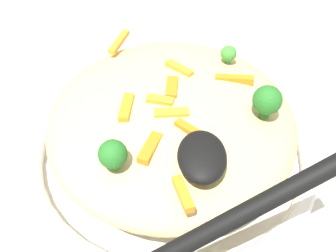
% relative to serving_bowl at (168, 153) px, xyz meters
% --- Properties ---
extents(ground_plane, '(2.40, 2.40, 0.00)m').
position_rel_serving_bowl_xyz_m(ground_plane, '(0.00, 0.00, -0.02)').
color(ground_plane, beige).
extents(serving_bowl, '(0.31, 0.31, 0.04)m').
position_rel_serving_bowl_xyz_m(serving_bowl, '(0.00, 0.00, 0.00)').
color(serving_bowl, white).
rests_on(serving_bowl, ground_plane).
extents(pasta_mound, '(0.26, 0.25, 0.07)m').
position_rel_serving_bowl_xyz_m(pasta_mound, '(0.00, 0.00, 0.05)').
color(pasta_mound, '#D1BA7A').
rests_on(pasta_mound, serving_bowl).
extents(carrot_piece_0, '(0.01, 0.03, 0.01)m').
position_rel_serving_bowl_xyz_m(carrot_piece_0, '(-0.01, 0.01, 0.08)').
color(carrot_piece_0, orange).
rests_on(carrot_piece_0, pasta_mound).
extents(carrot_piece_1, '(0.04, 0.02, 0.01)m').
position_rel_serving_bowl_xyz_m(carrot_piece_1, '(-0.06, 0.02, 0.08)').
color(carrot_piece_1, orange).
rests_on(carrot_piece_1, pasta_mound).
extents(carrot_piece_2, '(0.03, 0.02, 0.01)m').
position_rel_serving_bowl_xyz_m(carrot_piece_2, '(-0.11, -0.01, 0.08)').
color(carrot_piece_2, orange).
rests_on(carrot_piece_2, pasta_mound).
extents(carrot_piece_3, '(0.01, 0.03, 0.01)m').
position_rel_serving_bowl_xyz_m(carrot_piece_3, '(-0.03, -0.00, 0.08)').
color(carrot_piece_3, orange).
rests_on(carrot_piece_3, pasta_mound).
extents(carrot_piece_4, '(0.03, 0.03, 0.01)m').
position_rel_serving_bowl_xyz_m(carrot_piece_4, '(0.04, -0.01, 0.08)').
color(carrot_piece_4, orange).
rests_on(carrot_piece_4, pasta_mound).
extents(carrot_piece_5, '(0.03, 0.01, 0.01)m').
position_rel_serving_bowl_xyz_m(carrot_piece_5, '(0.01, -0.00, 0.08)').
color(carrot_piece_5, orange).
rests_on(carrot_piece_5, pasta_mound).
extents(carrot_piece_6, '(0.04, 0.02, 0.01)m').
position_rel_serving_bowl_xyz_m(carrot_piece_6, '(0.10, 0.06, 0.08)').
color(carrot_piece_6, orange).
rests_on(carrot_piece_6, pasta_mound).
extents(carrot_piece_7, '(0.03, 0.03, 0.01)m').
position_rel_serving_bowl_xyz_m(carrot_piece_7, '(-0.05, -0.02, 0.08)').
color(carrot_piece_7, orange).
rests_on(carrot_piece_7, pasta_mound).
extents(carrot_piece_8, '(0.03, 0.01, 0.01)m').
position_rel_serving_bowl_xyz_m(carrot_piece_8, '(-0.02, 0.04, 0.08)').
color(carrot_piece_8, orange).
rests_on(carrot_piece_8, pasta_mound).
extents(carrot_piece_9, '(0.01, 0.04, 0.01)m').
position_rel_serving_bowl_xyz_m(carrot_piece_9, '(0.03, -0.06, 0.08)').
color(carrot_piece_9, orange).
rests_on(carrot_piece_9, pasta_mound).
extents(broccoli_floret_0, '(0.02, 0.02, 0.02)m').
position_rel_serving_bowl_xyz_m(broccoli_floret_0, '(0.06, -0.06, 0.09)').
color(broccoli_floret_0, '#377928').
rests_on(broccoli_floret_0, pasta_mound).
extents(broccoli_floret_1, '(0.03, 0.03, 0.03)m').
position_rel_serving_bowl_xyz_m(broccoli_floret_1, '(-0.02, -0.08, 0.09)').
color(broccoli_floret_1, '#205B1C').
rests_on(broccoli_floret_1, pasta_mound).
extents(broccoli_floret_2, '(0.02, 0.02, 0.03)m').
position_rel_serving_bowl_xyz_m(broccoli_floret_2, '(-0.08, 0.05, 0.09)').
color(broccoli_floret_2, '#205B1C').
rests_on(broccoli_floret_2, pasta_mound).
extents(serving_spoon, '(0.14, 0.17, 0.10)m').
position_rel_serving_bowl_xyz_m(serving_spoon, '(-0.11, -0.03, 0.10)').
color(serving_spoon, black).
rests_on(serving_spoon, pasta_mound).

